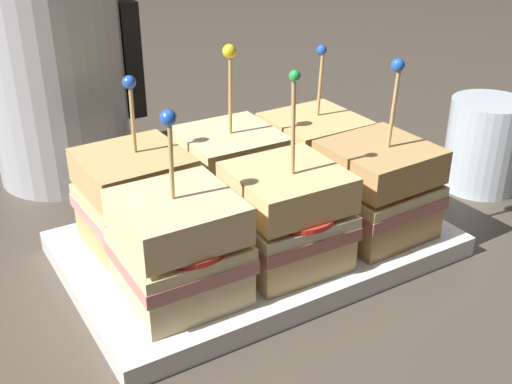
{
  "coord_description": "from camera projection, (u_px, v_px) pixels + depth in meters",
  "views": [
    {
      "loc": [
        -0.25,
        -0.41,
        0.3
      ],
      "look_at": [
        0.0,
        0.0,
        0.06
      ],
      "focal_mm": 45.0,
      "sensor_mm": 36.0,
      "label": 1
    }
  ],
  "objects": [
    {
      "name": "sandwich_front_center",
      "position": [
        288.0,
        217.0,
        0.51
      ],
      "size": [
        0.09,
        0.09,
        0.16
      ],
      "color": "#DBB77A",
      "rests_on": "serving_platter"
    },
    {
      "name": "drinking_glass",
      "position": [
        484.0,
        144.0,
        0.67
      ],
      "size": [
        0.08,
        0.08,
        0.09
      ],
      "color": "silver",
      "rests_on": "ground_plane"
    },
    {
      "name": "sandwich_front_left",
      "position": [
        179.0,
        248.0,
        0.46
      ],
      "size": [
        0.09,
        0.09,
        0.15
      ],
      "color": "beige",
      "rests_on": "serving_platter"
    },
    {
      "name": "sandwich_back_left",
      "position": [
        136.0,
        199.0,
        0.53
      ],
      "size": [
        0.09,
        0.09,
        0.14
      ],
      "color": "tan",
      "rests_on": "serving_platter"
    },
    {
      "name": "kettle_steel",
      "position": [
        57.0,
        77.0,
        0.67
      ],
      "size": [
        0.16,
        0.14,
        0.24
      ],
      "color": "#B7BABF",
      "rests_on": "ground_plane"
    },
    {
      "name": "ground_plane",
      "position": [
        256.0,
        253.0,
        0.57
      ],
      "size": [
        6.0,
        6.0,
        0.0
      ],
      "primitive_type": "plane",
      "color": "#4C4238"
    },
    {
      "name": "sandwich_front_right",
      "position": [
        377.0,
        190.0,
        0.55
      ],
      "size": [
        0.09,
        0.09,
        0.16
      ],
      "color": "tan",
      "rests_on": "serving_platter"
    },
    {
      "name": "sandwich_back_center",
      "position": [
        230.0,
        175.0,
        0.57
      ],
      "size": [
        0.09,
        0.09,
        0.16
      ],
      "color": "beige",
      "rests_on": "serving_platter"
    },
    {
      "name": "serving_platter",
      "position": [
        256.0,
        244.0,
        0.56
      ],
      "size": [
        0.32,
        0.21,
        0.02
      ],
      "color": "white",
      "rests_on": "ground_plane"
    },
    {
      "name": "sandwich_back_right",
      "position": [
        314.0,
        155.0,
        0.62
      ],
      "size": [
        0.09,
        0.09,
        0.14
      ],
      "color": "tan",
      "rests_on": "serving_platter"
    }
  ]
}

